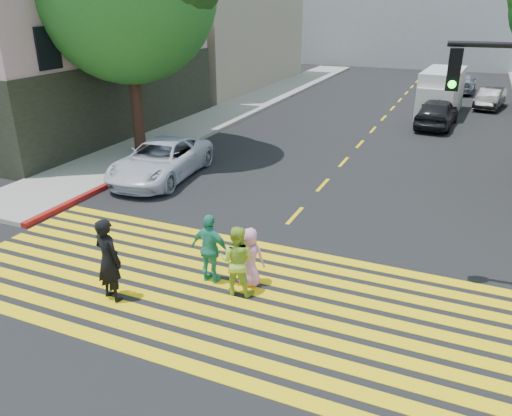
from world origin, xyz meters
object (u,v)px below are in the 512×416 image
Objects in this scene: pedestrian_extra at (210,249)px; dark_car_parked at (490,98)px; dark_car_near at (437,113)px; white_van at (440,94)px; silver_car at (462,83)px; pedestrian_man at (108,260)px; pedestrian_child at (250,257)px; pedestrian_woman at (237,260)px; white_sedan at (161,160)px.

pedestrian_extra is 0.45× the size of dark_car_parked.
white_van is (-0.16, 3.28, 0.43)m from dark_car_near.
pedestrian_man is at bearing 81.41° from silver_car.
pedestrian_child is (2.53, 1.75, -0.25)m from pedestrian_man.
silver_car is 0.83× the size of white_van.
dark_car_near is (5.02, 19.88, -0.20)m from pedestrian_man.
pedestrian_woman is at bearing -93.09° from white_van.
dark_car_near is (3.36, 18.38, -0.09)m from pedestrian_extra.
pedestrian_extra is at bearing -53.28° from white_sedan.
dark_car_near is 0.82× the size of white_van.
white_van is at bearing 57.03° from white_sedan.
pedestrian_man is at bearing 30.54° from pedestrian_child.
pedestrian_woman is at bearing -50.33° from white_sedan.
dark_car_parked is (1.87, -5.47, -0.03)m from silver_car.
white_van is (8.40, 15.85, 0.49)m from white_sedan.
pedestrian_extra is 0.38× the size of silver_car.
white_van is (-0.83, -8.60, 0.53)m from silver_car.
pedestrian_child is (0.11, 0.44, -0.11)m from pedestrian_woman.
silver_car is at bearing -89.28° from dark_car_near.
dark_car_parked is (5.15, 24.98, -0.19)m from pedestrian_woman.
white_sedan is at bearing -46.73° from pedestrian_child.
dark_car_near is 11.90m from silver_car.
pedestrian_man is 0.38× the size of white_sedan.
pedestrian_extra is at bearing 83.57° from dark_car_near.
pedestrian_child is at bearing -47.61° from white_sedan.
dark_car_near is at bearing -105.87° from pedestrian_woman.
pedestrian_extra reaches higher than pedestrian_child.
silver_car is at bearing 87.82° from white_van.
pedestrian_extra reaches higher than silver_car.
pedestrian_woman is 0.43× the size of dark_car_parked.
pedestrian_extra is 21.90m from white_van.
pedestrian_child is at bearing -92.25° from dark_car_parked.
dark_car_near is 1.17× the size of dark_car_parked.
pedestrian_child is 0.26× the size of white_van.
pedestrian_man is 0.36× the size of white_van.
dark_car_near is at bearing 88.35° from silver_car.
pedestrian_man is at bearing -69.30° from white_sedan.
pedestrian_extra is 7.79m from white_sedan.
pedestrian_child is at bearing -112.09° from pedestrian_woman.
pedestrian_child is at bearing 86.10° from dark_car_near.
white_van reaches higher than pedestrian_man.
pedestrian_man is 32.27m from silver_car.
pedestrian_extra is 0.31× the size of white_van.
pedestrian_extra is at bearing -94.05° from dark_car_parked.
white_sedan reaches higher than silver_car.
pedestrian_woman is at bearing 85.95° from dark_car_near.
white_van reaches higher than dark_car_near.
white_van is at bearing -121.48° from dark_car_parked.
dark_car_near is 6.90m from dark_car_parked.
white_sedan is (-6.06, 5.56, -0.01)m from pedestrian_child.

